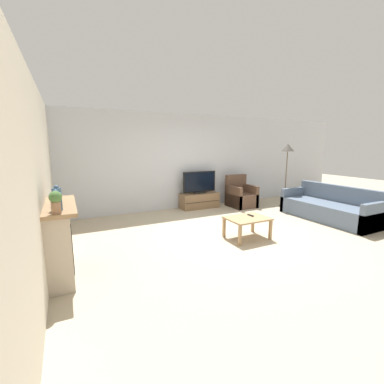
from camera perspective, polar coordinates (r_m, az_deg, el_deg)
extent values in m
plane|color=tan|center=(5.61, 9.34, -8.69)|extent=(24.00, 24.00, 0.00)
cube|color=silver|center=(7.52, -1.68, 6.73)|extent=(12.00, 0.06, 2.70)
cube|color=beige|center=(4.34, -30.51, 2.78)|extent=(0.06, 12.00, 2.70)
cube|color=#B7A893|center=(4.08, -27.30, -9.83)|extent=(0.30, 1.17, 0.97)
cube|color=black|center=(4.11, -25.01, -11.20)|extent=(0.01, 0.64, 0.54)
cube|color=orange|center=(4.17, -24.82, -13.09)|extent=(0.01, 0.45, 0.11)
cube|color=#93704C|center=(3.94, -27.47, -2.76)|extent=(0.42, 1.29, 0.05)
cylinder|color=#385670|center=(3.53, -27.90, -1.94)|extent=(0.13, 0.13, 0.22)
sphere|color=#385670|center=(3.51, -28.06, -0.04)|extent=(0.07, 0.07, 0.07)
cylinder|color=#385670|center=(3.82, -27.82, -0.98)|extent=(0.11, 0.11, 0.24)
sphere|color=#385670|center=(3.80, -27.97, 0.89)|extent=(0.06, 0.06, 0.06)
cube|color=brown|center=(4.05, -27.70, -1.01)|extent=(0.07, 0.11, 0.15)
cylinder|color=white|center=(4.04, -27.18, -0.81)|extent=(0.00, 0.08, 0.08)
cylinder|color=#936B4C|center=(3.38, -27.91, -3.11)|extent=(0.10, 0.10, 0.14)
sphere|color=#477038|center=(3.36, -28.09, -0.99)|extent=(0.14, 0.14, 0.14)
cube|color=brown|center=(7.56, 1.65, -1.90)|extent=(1.13, 0.45, 0.44)
cube|color=black|center=(7.37, 2.48, -2.23)|extent=(1.11, 0.01, 0.01)
cube|color=black|center=(7.52, 1.66, -0.11)|extent=(0.36, 0.18, 0.04)
cube|color=black|center=(7.47, 1.67, 2.31)|extent=(1.04, 0.03, 0.60)
cube|color=black|center=(7.45, 1.73, 2.29)|extent=(0.96, 0.01, 0.54)
cube|color=brown|center=(7.86, 10.91, -1.76)|extent=(0.70, 0.76, 0.40)
cube|color=brown|center=(8.03, 9.69, 1.92)|extent=(0.70, 0.14, 0.54)
cube|color=brown|center=(7.66, 9.15, -1.09)|extent=(0.10, 0.76, 0.64)
cube|color=brown|center=(8.02, 12.65, -0.71)|extent=(0.10, 0.76, 0.64)
cube|color=#A37F56|center=(5.17, 12.19, -5.73)|extent=(0.81, 0.60, 0.03)
cube|color=#A37F56|center=(4.82, 10.61, -9.47)|extent=(0.05, 0.05, 0.39)
cube|color=#A37F56|center=(5.27, 17.02, -8.03)|extent=(0.05, 0.05, 0.39)
cube|color=#A37F56|center=(5.23, 7.14, -7.81)|extent=(0.05, 0.05, 0.39)
cube|color=#A37F56|center=(5.64, 13.36, -6.64)|extent=(0.05, 0.05, 0.39)
cube|color=black|center=(5.30, 12.89, -5.08)|extent=(0.05, 0.15, 0.02)
cube|color=slate|center=(7.20, 27.97, -3.80)|extent=(0.94, 2.25, 0.42)
cube|color=slate|center=(7.44, 30.00, -0.30)|extent=(0.16, 2.25, 0.41)
cube|color=slate|center=(6.64, 35.53, -4.64)|extent=(0.94, 0.11, 0.64)
cube|color=slate|center=(7.83, 21.73, -1.44)|extent=(0.94, 0.11, 0.64)
cylinder|color=black|center=(8.23, 19.77, -3.02)|extent=(0.30, 0.30, 0.01)
cylinder|color=brown|center=(8.09, 20.12, 2.68)|extent=(0.03, 0.03, 1.63)
cone|color=#4C4742|center=(8.04, 20.53, 9.25)|extent=(0.37, 0.37, 0.22)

